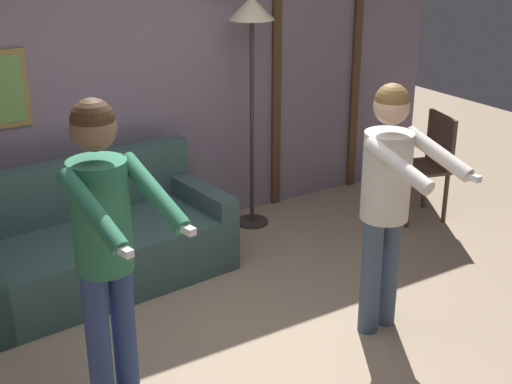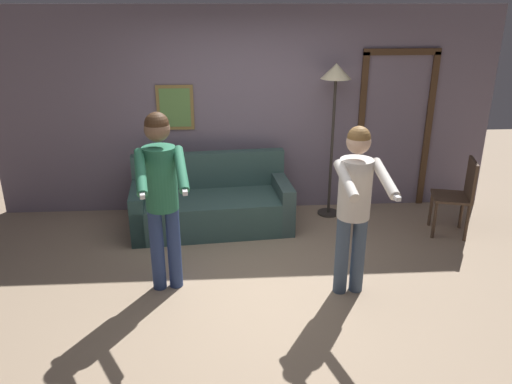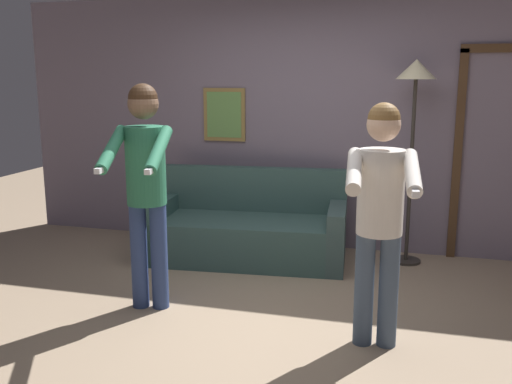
{
  "view_description": "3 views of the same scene",
  "coord_description": "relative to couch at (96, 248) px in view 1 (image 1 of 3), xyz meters",
  "views": [
    {
      "loc": [
        -1.96,
        -3.16,
        2.57
      ],
      "look_at": [
        0.04,
        0.02,
        1.08
      ],
      "focal_mm": 50.0,
      "sensor_mm": 36.0,
      "label": 1
    },
    {
      "loc": [
        -0.28,
        -4.26,
        2.64
      ],
      "look_at": [
        -0.02,
        -0.2,
        1.07
      ],
      "focal_mm": 35.0,
      "sensor_mm": 36.0,
      "label": 2
    },
    {
      "loc": [
        1.04,
        -3.82,
        1.8
      ],
      "look_at": [
        0.02,
        -0.08,
        1.0
      ],
      "focal_mm": 40.0,
      "sensor_mm": 36.0,
      "label": 3
    }
  ],
  "objects": [
    {
      "name": "person_standing_left",
      "position": [
        -0.41,
        -1.39,
        0.78
      ],
      "size": [
        0.51,
        0.72,
        1.74
      ],
      "color": "navy",
      "rests_on": "ground_plane"
    },
    {
      "name": "back_wall_assembly",
      "position": [
        0.48,
        0.63,
        1.02
      ],
      "size": [
        6.4,
        0.1,
        2.6
      ],
      "color": "slate",
      "rests_on": "ground_plane"
    },
    {
      "name": "couch",
      "position": [
        0.0,
        0.0,
        0.0
      ],
      "size": [
        1.97,
        1.02,
        0.87
      ],
      "color": "#385550",
      "rests_on": "ground_plane"
    },
    {
      "name": "person_standing_right",
      "position": [
        1.34,
        -1.57,
        0.7
      ],
      "size": [
        0.47,
        0.68,
        1.63
      ],
      "color": "#42536A",
      "rests_on": "ground_plane"
    },
    {
      "name": "ground_plane",
      "position": [
        0.46,
        -1.41,
        -0.28
      ],
      "size": [
        12.0,
        12.0,
        0.0
      ],
      "primitive_type": "plane",
      "color": "tan"
    },
    {
      "name": "torchiere_lamp",
      "position": [
        1.52,
        0.3,
        1.38
      ],
      "size": [
        0.37,
        0.37,
        1.94
      ],
      "color": "#332D28",
      "rests_on": "ground_plane"
    },
    {
      "name": "dining_chair_distant",
      "position": [
        2.92,
        -0.38,
        0.25
      ],
      "size": [
        0.52,
        0.52,
        0.93
      ],
      "color": "#4C3828",
      "rests_on": "ground_plane"
    }
  ]
}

